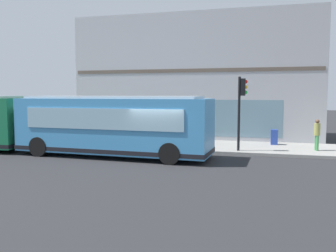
{
  "coord_description": "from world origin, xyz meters",
  "views": [
    {
      "loc": [
        -15.98,
        -4.57,
        3.16
      ],
      "look_at": [
        1.94,
        0.16,
        1.5
      ],
      "focal_mm": 37.96,
      "sensor_mm": 36.0,
      "label": 1
    }
  ],
  "objects": [
    {
      "name": "pedestrian_by_light_pole",
      "position": [
        6.65,
        6.96,
        1.17
      ],
      "size": [
        0.32,
        0.32,
        1.76
      ],
      "color": "#99994C",
      "rests_on": "sidewalk_curb"
    },
    {
      "name": "traffic_light_near_corner",
      "position": [
        3.2,
        -3.53,
        2.89
      ],
      "size": [
        0.32,
        0.49,
        3.94
      ],
      "color": "black",
      "rests_on": "sidewalk_curb"
    },
    {
      "name": "sidewalk_curb",
      "position": [
        4.9,
        0.0,
        0.07
      ],
      "size": [
        4.61,
        40.0,
        0.15
      ],
      "primitive_type": "cube",
      "color": "gray",
      "rests_on": "ground"
    },
    {
      "name": "pedestrian_near_building_entrance",
      "position": [
        4.3,
        -7.47,
        1.12
      ],
      "size": [
        0.32,
        0.32,
        1.68
      ],
      "color": "#3F8C4C",
      "rests_on": "sidewalk_curb"
    },
    {
      "name": "building_corner",
      "position": [
        10.52,
        0.0,
        4.28
      ],
      "size": [
        6.69,
        16.81,
        8.58
      ],
      "color": "#A8A8AD",
      "rests_on": "ground"
    },
    {
      "name": "newspaper_vending_box",
      "position": [
        6.08,
        -5.34,
        0.6
      ],
      "size": [
        0.44,
        0.42,
        0.9
      ],
      "color": "#263F99",
      "rests_on": "sidewalk_curb"
    },
    {
      "name": "fire_hydrant",
      "position": [
        4.78,
        1.17,
        0.51
      ],
      "size": [
        0.35,
        0.35,
        0.74
      ],
      "color": "red",
      "rests_on": "sidewalk_curb"
    },
    {
      "name": "pedestrian_walking_along_curb",
      "position": [
        4.99,
        2.15,
        1.13
      ],
      "size": [
        0.32,
        0.32,
        1.7
      ],
      "color": "#3F8C4C",
      "rests_on": "sidewalk_curb"
    },
    {
      "name": "ground",
      "position": [
        0.0,
        0.0,
        0.0
      ],
      "size": [
        120.0,
        120.0,
        0.0
      ],
      "primitive_type": "plane",
      "color": "#262628"
    },
    {
      "name": "city_bus_nearside",
      "position": [
        0.61,
        2.73,
        1.55
      ],
      "size": [
        3.04,
        10.16,
        3.07
      ],
      "color": "#3F8CC6",
      "rests_on": "ground"
    }
  ]
}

